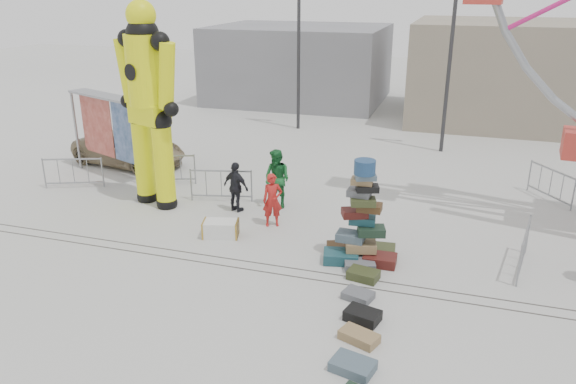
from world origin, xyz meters
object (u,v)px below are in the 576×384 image
(banner_scaffold, at_px, (111,117))
(barricade_wheel_front, at_px, (524,249))
(pedestrian_red, at_px, (272,200))
(pedestrian_green, at_px, (277,179))
(steamer_trunk, at_px, (221,229))
(lamp_post_left, at_px, (301,35))
(parked_suv, at_px, (129,149))
(barricade_dummy_b, at_px, (167,169))
(crash_test_dummy, at_px, (148,99))
(lamp_post_right, at_px, (454,44))
(pedestrian_black, at_px, (236,187))
(suitcase_tower, at_px, (361,233))
(barricade_dummy_a, at_px, (73,173))
(barricade_wheel_back, at_px, (550,184))
(barricade_dummy_c, at_px, (221,185))

(banner_scaffold, xyz_separation_m, barricade_wheel_front, (13.88, -3.18, -1.73))
(pedestrian_red, bearing_deg, barricade_wheel_front, -31.20)
(pedestrian_green, bearing_deg, steamer_trunk, -86.41)
(lamp_post_left, height_order, parked_suv, lamp_post_left)
(barricade_dummy_b, bearing_deg, crash_test_dummy, -90.44)
(lamp_post_right, relative_size, banner_scaffold, 1.93)
(pedestrian_red, distance_m, pedestrian_black, 1.62)
(lamp_post_right, distance_m, barricade_dummy_b, 12.39)
(suitcase_tower, distance_m, pedestrian_green, 4.29)
(lamp_post_right, xyz_separation_m, pedestrian_red, (-4.43, -9.60, -3.68))
(crash_test_dummy, relative_size, pedestrian_green, 3.45)
(steamer_trunk, relative_size, barricade_dummy_a, 0.50)
(banner_scaffold, distance_m, pedestrian_black, 6.01)
(lamp_post_right, bearing_deg, pedestrian_green, -120.32)
(barricade_dummy_b, bearing_deg, suitcase_tower, -44.94)
(suitcase_tower, bearing_deg, barricade_wheel_back, 40.81)
(steamer_trunk, bearing_deg, lamp_post_right, 47.99)
(banner_scaffold, xyz_separation_m, pedestrian_black, (5.54, -1.80, -1.47))
(pedestrian_black, bearing_deg, barricade_dummy_b, -7.85)
(suitcase_tower, relative_size, barricade_wheel_back, 1.37)
(barricade_dummy_a, distance_m, pedestrian_red, 7.80)
(barricade_dummy_a, xyz_separation_m, pedestrian_red, (7.73, -1.00, 0.26))
(suitcase_tower, distance_m, banner_scaffold, 10.73)
(barricade_dummy_b, height_order, pedestrian_green, pedestrian_green)
(lamp_post_left, bearing_deg, pedestrian_red, -77.53)
(lamp_post_left, xyz_separation_m, crash_test_dummy, (-1.62, -11.08, -1.02))
(lamp_post_right, height_order, parked_suv, lamp_post_right)
(crash_test_dummy, height_order, pedestrian_red, crash_test_dummy)
(suitcase_tower, xyz_separation_m, barricade_dummy_b, (-7.69, 3.72, -0.21))
(crash_test_dummy, xyz_separation_m, parked_suv, (-3.18, 3.46, -2.82))
(banner_scaffold, bearing_deg, suitcase_tower, 0.19)
(barricade_dummy_a, xyz_separation_m, pedestrian_black, (6.28, -0.29, 0.26))
(barricade_dummy_a, xyz_separation_m, barricade_dummy_b, (2.93, 1.33, 0.00))
(lamp_post_right, xyz_separation_m, pedestrian_black, (-5.89, -8.89, -3.68))
(barricade_dummy_c, height_order, barricade_wheel_back, same)
(barricade_dummy_b, relative_size, barricade_dummy_c, 1.00)
(crash_test_dummy, relative_size, parked_suv, 1.42)
(barricade_dummy_b, relative_size, barricade_wheel_back, 1.00)
(pedestrian_red, distance_m, pedestrian_green, 1.49)
(banner_scaffold, height_order, barricade_dummy_a, banner_scaffold)
(barricade_dummy_a, bearing_deg, barricade_wheel_front, -28.13)
(barricade_dummy_b, bearing_deg, barricade_wheel_front, -33.53)
(suitcase_tower, xyz_separation_m, pedestrian_red, (-2.89, 1.38, 0.04))
(suitcase_tower, relative_size, steamer_trunk, 2.75)
(lamp_post_left, distance_m, suitcase_tower, 14.57)
(barricade_dummy_c, xyz_separation_m, parked_suv, (-5.12, 2.62, 0.09))
(pedestrian_red, bearing_deg, crash_test_dummy, 147.17)
(suitcase_tower, distance_m, parked_suv, 11.58)
(crash_test_dummy, relative_size, steamer_trunk, 6.60)
(lamp_post_left, distance_m, pedestrian_red, 12.44)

